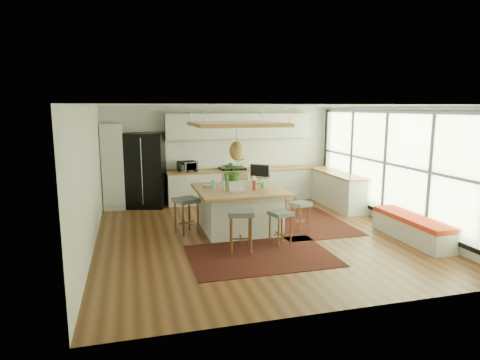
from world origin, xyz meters
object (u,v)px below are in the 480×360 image
object	(u,v)px
microwave	(188,165)
stool_right_front	(300,214)
stool_near_right	(280,226)
stool_right_back	(285,205)
stool_left_side	(186,217)
fridge	(145,173)
monitor	(260,172)
laptop	(238,187)
stool_near_left	(241,233)
island_plant	(233,174)
island	(239,209)

from	to	relation	value
microwave	stool_right_front	bearing A→B (deg)	-70.39
stool_near_right	stool_right_back	distance (m)	1.84
stool_left_side	fridge	bearing A→B (deg)	105.05
stool_near_right	stool_right_front	distance (m)	1.09
stool_left_side	monitor	world-z (taller)	monitor
fridge	stool_right_front	bearing A→B (deg)	-30.21
stool_near_right	laptop	distance (m)	1.22
stool_right_back	laptop	distance (m)	1.83
monitor	microwave	world-z (taller)	monitor
stool_right_front	microwave	distance (m)	3.79
fridge	stool_near_left	bearing A→B (deg)	-55.24
stool_near_left	stool_near_right	distance (m)	0.89
microwave	stool_near_right	bearing A→B (deg)	-85.50
island_plant	stool_left_side	bearing A→B (deg)	-156.69
stool_near_right	monitor	bearing A→B (deg)	87.16
stool_near_left	island_plant	world-z (taller)	island_plant
fridge	stool_near_left	xyz separation A→B (m)	(1.55, -4.10, -0.57)
island	laptop	xyz separation A→B (m)	(-0.14, -0.40, 0.58)
island	fridge	bearing A→B (deg)	124.72
laptop	microwave	distance (m)	3.20
stool_right_front	stool_right_back	xyz separation A→B (m)	(-0.01, 0.89, 0.00)
laptop	stool_right_front	bearing A→B (deg)	0.87
stool_near_right	island_plant	xyz separation A→B (m)	(-0.55, 1.66, 0.82)
stool_near_left	stool_near_right	bearing A→B (deg)	13.96
stool_right_front	monitor	size ratio (longest dim) A/B	1.27
stool_near_left	stool_right_front	xyz separation A→B (m)	(1.63, 1.00, 0.00)
fridge	stool_left_side	bearing A→B (deg)	-60.96
fridge	laptop	world-z (taller)	fridge
stool_right_front	laptop	xyz separation A→B (m)	(-1.43, -0.03, 0.70)
stool_near_right	stool_right_front	bearing A→B (deg)	45.83
stool_right_back	microwave	distance (m)	3.09
island	monitor	xyz separation A→B (m)	(0.61, 0.44, 0.72)
stool_near_left	microwave	world-z (taller)	microwave
stool_near_right	stool_right_front	world-z (taller)	stool_near_right
stool_near_left	microwave	xyz separation A→B (m)	(-0.41, 4.11, 0.74)
stool_right_back	microwave	bearing A→B (deg)	132.38
stool_near_left	laptop	distance (m)	1.21
stool_right_front	fridge	bearing A→B (deg)	135.81
island	stool_right_front	distance (m)	1.35
stool_right_back	island_plant	world-z (taller)	island_plant
stool_near_right	stool_left_side	world-z (taller)	stool_left_side
fridge	stool_left_side	xyz separation A→B (m)	(0.73, -2.71, -0.57)
stool_left_side	laptop	xyz separation A→B (m)	(1.02, -0.42, 0.70)
stool_right_back	island	bearing A→B (deg)	-157.76
laptop	stool_near_left	bearing A→B (deg)	-102.18
stool_near_left	island_plant	bearing A→B (deg)	80.33
stool_near_left	island_plant	xyz separation A→B (m)	(0.32, 1.88, 0.82)
stool_left_side	island_plant	size ratio (longest dim) A/B	1.24
microwave	island_plant	world-z (taller)	island_plant
laptop	monitor	bearing A→B (deg)	47.95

